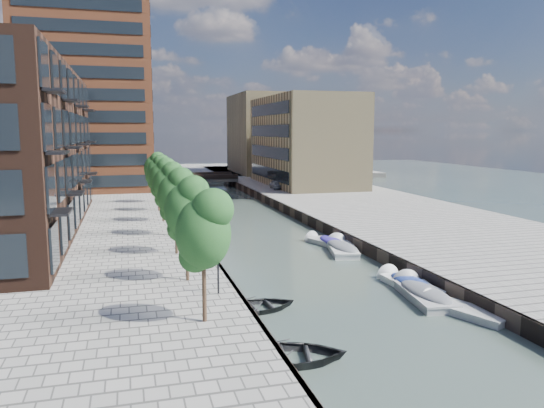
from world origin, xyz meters
name	(u,v)px	position (x,y,z in m)	size (l,w,h in m)	color
water	(234,215)	(0.00, 40.00, 0.00)	(300.00, 300.00, 0.00)	#38473F
quay_right	(362,206)	(16.00, 40.00, 0.50)	(20.00, 140.00, 1.00)	gray
quay_wall_left	(180,213)	(-6.10, 40.00, 0.50)	(0.25, 140.00, 1.00)	#332823
quay_wall_right	(285,209)	(6.10, 40.00, 0.50)	(0.25, 140.00, 1.00)	#332823
far_closure	(182,172)	(0.00, 100.00, 0.50)	(80.00, 40.00, 1.00)	gray
apartment_block	(25,150)	(-20.00, 30.00, 8.00)	(8.00, 38.00, 14.00)	black
tower	(87,87)	(-17.00, 65.00, 16.00)	(18.00, 18.00, 30.00)	brown
tan_block_near	(305,141)	(16.00, 62.00, 8.00)	(12.00, 25.00, 14.00)	tan
tan_block_far	(264,134)	(16.00, 88.00, 9.00)	(12.00, 20.00, 16.00)	tan
bridge	(198,179)	(0.00, 72.00, 1.39)	(13.00, 6.00, 1.30)	gray
tree_0	(203,228)	(-8.50, 4.00, 5.31)	(2.50, 2.50, 5.95)	#382619
tree_1	(186,207)	(-8.50, 11.00, 5.31)	(2.50, 2.50, 5.95)	#382619
tree_2	(175,193)	(-8.50, 18.00, 5.31)	(2.50, 2.50, 5.95)	#382619
tree_3	(168,184)	(-8.50, 25.00, 5.31)	(2.50, 2.50, 5.95)	#382619
tree_4	(162,176)	(-8.50, 32.00, 5.31)	(2.50, 2.50, 5.95)	#382619
tree_5	(158,171)	(-8.50, 39.00, 5.31)	(2.50, 2.50, 5.95)	#382619
tree_6	(154,167)	(-8.50, 46.00, 5.31)	(2.50, 2.50, 5.95)	#382619
lamp_0	(218,247)	(-7.20, 8.00, 3.51)	(0.24, 0.24, 4.12)	black
lamp_1	(185,206)	(-7.20, 24.00, 3.51)	(0.24, 0.24, 4.12)	black
lamp_2	(170,186)	(-7.20, 40.00, 3.51)	(0.24, 0.24, 4.12)	black
sloop_0	(289,361)	(-5.39, 1.00, 0.00)	(3.53, 4.95, 1.02)	#232326
sloop_1	(258,310)	(-5.12, 7.60, 0.00)	(3.10, 4.33, 0.90)	#242527
sloop_2	(208,228)	(-4.08, 32.86, 0.00)	(3.05, 4.27, 0.89)	#823A0E
sloop_3	(197,231)	(-5.37, 31.38, 0.00)	(3.11, 4.35, 0.90)	white
sloop_4	(189,220)	(-5.40, 38.06, 0.00)	(3.26, 4.57, 0.95)	black
motorboat_0	(406,284)	(4.82, 9.38, 0.20)	(1.99, 5.06, 1.66)	white
motorboat_1	(422,294)	(4.57, 7.20, 0.23)	(2.76, 5.87, 1.88)	#AFAEAD
motorboat_2	(457,310)	(5.09, 4.48, 0.09)	(3.24, 4.98, 1.57)	#B6B6B4
motorboat_3	(328,242)	(4.57, 22.14, 0.20)	(3.24, 5.08, 1.60)	#B3B2B1
motorboat_4	(341,248)	(4.73, 19.58, 0.23)	(3.17, 5.90, 1.87)	silver
car	(277,184)	(9.81, 56.61, 1.66)	(1.55, 3.85, 1.31)	#989A9C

